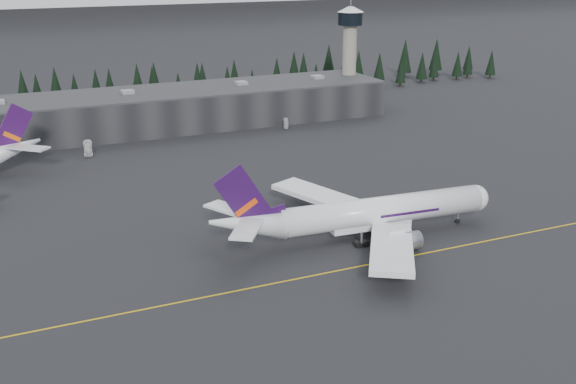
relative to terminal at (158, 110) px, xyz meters
name	(u,v)px	position (x,y,z in m)	size (l,w,h in m)	color
ground	(332,267)	(0.00, -125.00, -6.30)	(1400.00, 1400.00, 0.00)	black
taxiline	(337,271)	(0.00, -127.00, -6.29)	(400.00, 0.40, 0.02)	gold
terminal	(158,110)	(0.00, 0.00, 0.00)	(160.00, 30.00, 12.60)	black
control_tower	(350,46)	(75.00, 3.00, 17.11)	(10.00, 10.00, 37.70)	gray
treeline	(133,88)	(0.00, 37.00, 1.20)	(360.00, 20.00, 15.00)	black
jet_main	(358,214)	(11.88, -114.26, -1.02)	(63.70, 58.64, 18.73)	white
gse_vehicle_a	(88,155)	(-28.43, -27.14, -5.57)	(2.44, 5.29, 1.47)	white
gse_vehicle_b	(286,127)	(38.66, -19.38, -5.62)	(1.60, 3.97, 1.35)	silver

